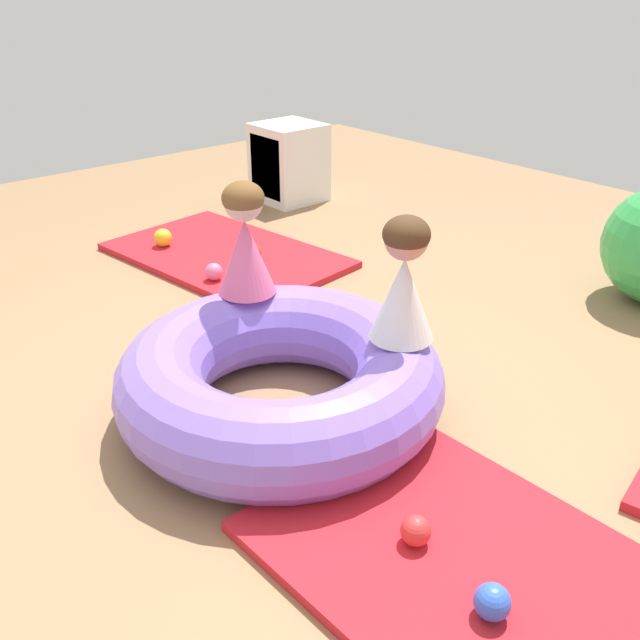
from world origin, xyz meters
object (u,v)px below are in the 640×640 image
(inflatable_cushion, at_px, (280,378))
(play_ball_red_second, at_px, (252,252))
(storage_cube, at_px, (286,163))
(play_ball_yellow, at_px, (163,238))
(play_ball_red, at_px, (416,531))
(child_in_white, at_px, (404,280))
(play_ball_pink, at_px, (214,272))
(play_ball_blue, at_px, (492,602))
(child_in_pink, at_px, (245,240))

(inflatable_cushion, xyz_separation_m, play_ball_red_second, (-1.31, 0.80, -0.08))
(inflatable_cushion, height_order, storage_cube, storage_cube)
(play_ball_yellow, bearing_deg, play_ball_red, -13.91)
(play_ball_yellow, bearing_deg, child_in_white, -4.61)
(play_ball_pink, bearing_deg, play_ball_yellow, 175.79)
(inflatable_cushion, xyz_separation_m, play_ball_blue, (1.14, -0.18, -0.08))
(play_ball_yellow, bearing_deg, play_ball_blue, -13.30)
(play_ball_blue, height_order, play_ball_red_second, play_ball_red_second)
(play_ball_yellow, bearing_deg, play_ball_pink, -4.21)
(play_ball_red, height_order, play_ball_blue, play_ball_blue)
(child_in_pink, relative_size, play_ball_blue, 4.78)
(play_ball_pink, xyz_separation_m, play_ball_red_second, (-0.09, 0.32, 0.01))
(inflatable_cushion, distance_m, child_in_pink, 0.61)
(play_ball_red, relative_size, play_ball_pink, 0.97)
(play_ball_red, height_order, play_ball_pink, play_ball_pink)
(play_ball_yellow, height_order, play_ball_red_second, play_ball_yellow)
(child_in_pink, xyz_separation_m, play_ball_blue, (1.56, -0.34, -0.48))
(child_in_white, distance_m, play_ball_blue, 1.12)
(inflatable_cushion, height_order, play_ball_red_second, inflatable_cushion)
(play_ball_red, bearing_deg, child_in_pink, 166.74)
(play_ball_blue, bearing_deg, play_ball_yellow, 166.70)
(play_ball_red_second, xyz_separation_m, storage_cube, (-0.90, 0.96, 0.19))
(play_ball_pink, distance_m, play_ball_blue, 2.45)
(child_in_pink, height_order, play_ball_red, child_in_pink)
(play_ball_red, distance_m, play_ball_blue, 0.31)
(child_in_pink, distance_m, play_ball_blue, 1.67)
(play_ball_pink, distance_m, storage_cube, 1.63)
(child_in_white, relative_size, play_ball_red_second, 4.41)
(play_ball_pink, bearing_deg, inflatable_cushion, -21.57)
(play_ball_yellow, xyz_separation_m, storage_cube, (-0.35, 1.24, 0.19))
(play_ball_pink, bearing_deg, play_ball_blue, -15.67)
(child_in_pink, bearing_deg, play_ball_yellow, -95.63)
(play_ball_red, bearing_deg, play_ball_blue, -7.91)
(play_ball_pink, xyz_separation_m, play_ball_yellow, (-0.64, 0.05, 0.01))
(child_in_white, bearing_deg, child_in_pink, 146.72)
(play_ball_red, relative_size, storage_cube, 0.17)
(play_ball_pink, relative_size, play_ball_yellow, 0.88)
(storage_cube, bearing_deg, child_in_pink, -42.00)
(play_ball_blue, xyz_separation_m, play_ball_red_second, (-2.45, 0.98, 0.00))
(child_in_white, bearing_deg, play_ball_red, -90.83)
(inflatable_cushion, height_order, play_ball_blue, inflatable_cushion)
(child_in_pink, xyz_separation_m, play_ball_red_second, (-0.88, 0.64, -0.48))
(play_ball_red, relative_size, play_ball_blue, 0.93)
(play_ball_red, bearing_deg, play_ball_yellow, 166.09)
(child_in_white, xyz_separation_m, child_in_pink, (-0.70, -0.20, 0.00))
(play_ball_pink, bearing_deg, child_in_pink, -22.13)
(play_ball_yellow, bearing_deg, inflatable_cushion, -15.88)
(play_ball_red_second, bearing_deg, child_in_white, -15.67)
(play_ball_blue, xyz_separation_m, play_ball_yellow, (-3.00, 0.71, 0.01))
(inflatable_cushion, xyz_separation_m, child_in_pink, (-0.42, 0.16, 0.40))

